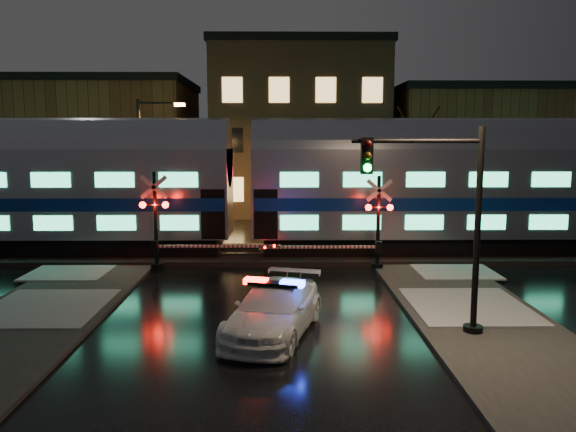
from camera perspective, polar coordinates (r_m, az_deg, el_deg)
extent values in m
plane|color=black|center=(20.41, -2.73, -7.09)|extent=(120.00, 120.00, 0.00)
cube|color=black|center=(25.25, -2.33, -3.92)|extent=(90.00, 4.20, 0.24)
cube|color=#2D2D2D|center=(15.75, 21.33, -11.93)|extent=(4.00, 20.00, 0.12)
cube|color=brown|center=(43.92, -19.03, 6.38)|extent=(14.00, 10.00, 9.00)
cube|color=brown|center=(42.24, 1.04, 8.45)|extent=(12.00, 11.00, 11.50)
cube|color=brown|center=(44.10, 18.30, 6.09)|extent=(12.00, 10.00, 8.50)
cube|color=black|center=(27.54, 23.45, -2.48)|extent=(24.00, 2.40, 0.80)
cube|color=#B7BAC1|center=(27.25, 23.71, 2.29)|extent=(25.00, 3.05, 3.80)
cube|color=navy|center=(27.29, 23.66, 1.45)|extent=(24.75, 3.09, 0.55)
cube|color=#3CE4A1|center=(25.98, 24.98, -0.58)|extent=(21.00, 0.05, 0.62)
cube|color=#3CE4A1|center=(25.80, 25.20, 3.38)|extent=(21.00, 0.05, 0.62)
cylinder|color=#B7BAC1|center=(27.16, 23.90, 5.86)|extent=(25.00, 3.05, 3.05)
imported|color=white|center=(15.33, -1.42, -9.49)|extent=(3.11, 5.02, 1.36)
cube|color=black|center=(15.13, -1.43, -6.89)|extent=(1.46, 0.74, 0.09)
cube|color=#FF0C05|center=(15.27, -3.27, -6.61)|extent=(0.69, 0.47, 0.16)
cube|color=#1426FF|center=(14.99, 0.45, -6.88)|extent=(0.69, 0.47, 0.16)
cylinder|color=black|center=(23.02, 9.05, -5.10)|extent=(0.48, 0.48, 0.29)
cylinder|color=black|center=(22.70, 9.14, -0.75)|extent=(0.15, 0.15, 3.81)
sphere|color=#FF0C05|center=(22.36, 8.17, 0.87)|extent=(0.25, 0.25, 0.25)
sphere|color=#FF0C05|center=(22.51, 10.33, 0.86)|extent=(0.25, 0.25, 0.25)
cube|color=white|center=(22.32, 3.15, -3.17)|extent=(4.77, 0.10, 0.10)
cube|color=black|center=(22.61, 9.20, -3.12)|extent=(0.25, 0.30, 0.45)
cylinder|color=black|center=(23.24, -13.16, -5.07)|extent=(0.50, 0.50, 0.30)
cylinder|color=black|center=(22.91, -13.31, -0.58)|extent=(0.16, 0.16, 3.98)
sphere|color=#FF0C05|center=(22.75, -14.56, 1.09)|extent=(0.26, 0.26, 0.26)
sphere|color=#FF0C05|center=(22.55, -12.35, 1.11)|extent=(0.26, 0.26, 0.26)
cube|color=white|center=(22.41, -7.14, -3.06)|extent=(4.97, 0.10, 0.10)
cube|color=black|center=(22.82, -13.37, -3.02)|extent=(0.25, 0.30, 0.45)
cylinder|color=black|center=(16.14, 18.27, -11.01)|extent=(0.52, 0.52, 0.28)
cylinder|color=black|center=(15.51, 18.68, -1.71)|extent=(0.17, 0.17, 5.56)
cylinder|color=black|center=(14.85, 12.95, 7.44)|extent=(3.34, 0.11, 0.11)
cube|color=black|center=(14.45, 8.01, 6.09)|extent=(0.30, 0.26, 0.93)
sphere|color=#0CFF3F|center=(14.31, 8.08, 4.88)|extent=(0.20, 0.20, 0.20)
cylinder|color=black|center=(29.65, -14.76, 4.40)|extent=(0.18, 0.18, 7.24)
cylinder|color=black|center=(29.42, -12.90, 11.14)|extent=(2.17, 0.11, 0.11)
cube|color=orange|center=(29.22, -10.95, 11.04)|extent=(0.50, 0.25, 0.16)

